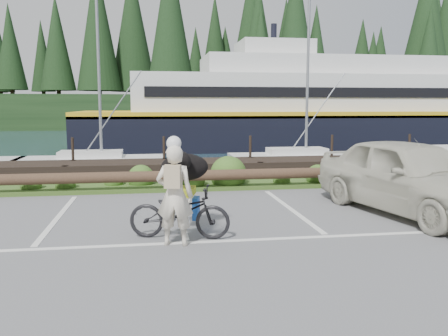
# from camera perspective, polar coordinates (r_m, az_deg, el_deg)

# --- Properties ---
(ground) EXTENTS (72.00, 72.00, 0.00)m
(ground) POSITION_cam_1_polar(r_m,az_deg,el_deg) (8.83, -4.70, -8.24)
(ground) COLOR #5A5A5C
(harbor_backdrop) EXTENTS (170.00, 160.00, 30.00)m
(harbor_backdrop) POSITION_cam_1_polar(r_m,az_deg,el_deg) (86.94, -8.21, 5.90)
(harbor_backdrop) COLOR #19313D
(harbor_backdrop) RESTS_ON ground
(vegetation_strip) EXTENTS (34.00, 1.60, 0.10)m
(vegetation_strip) POSITION_cam_1_polar(r_m,az_deg,el_deg) (13.99, -6.28, -2.16)
(vegetation_strip) COLOR #3D5B21
(vegetation_strip) RESTS_ON ground
(log_rail) EXTENTS (32.00, 0.30, 0.60)m
(log_rail) POSITION_cam_1_polar(r_m,az_deg,el_deg) (13.31, -6.14, -2.88)
(log_rail) COLOR #443021
(log_rail) RESTS_ON ground
(bicycle) EXTENTS (1.94, 1.06, 0.97)m
(bicycle) POSITION_cam_1_polar(r_m,az_deg,el_deg) (8.64, -5.38, -5.31)
(bicycle) COLOR black
(bicycle) RESTS_ON ground
(cyclist) EXTENTS (0.72, 0.56, 1.74)m
(cyclist) POSITION_cam_1_polar(r_m,az_deg,el_deg) (8.14, -5.96, -3.30)
(cyclist) COLOR beige
(cyclist) RESTS_ON ground
(dog) EXTENTS (0.65, 0.99, 0.52)m
(dog) POSITION_cam_1_polar(r_m,az_deg,el_deg) (9.08, -4.76, 0.10)
(dog) COLOR black
(dog) RESTS_ON bicycle
(parked_car) EXTENTS (3.00, 5.27, 1.69)m
(parked_car) POSITION_cam_1_polar(r_m,az_deg,el_deg) (11.28, 21.47, -0.90)
(parked_car) COLOR beige
(parked_car) RESTS_ON ground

